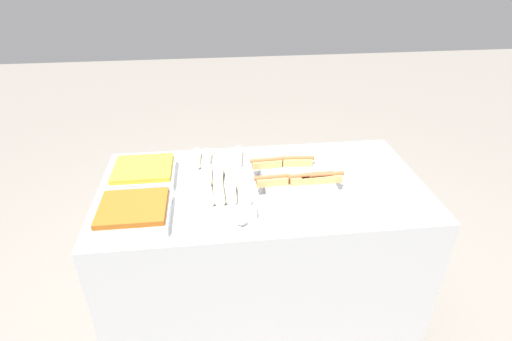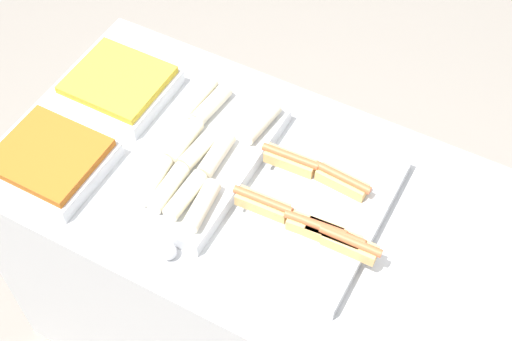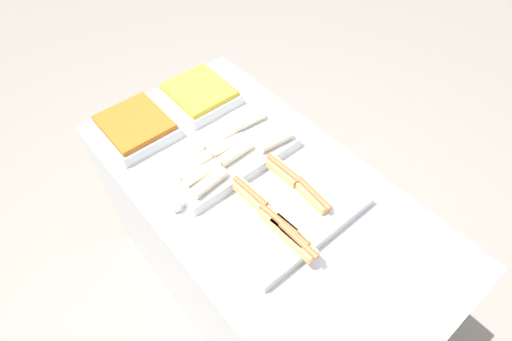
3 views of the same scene
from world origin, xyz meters
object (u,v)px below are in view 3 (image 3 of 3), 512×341
(tray_hotdogs, at_px, (290,211))
(tray_side_back, at_px, (200,94))
(serving_spoon_near, at_px, (174,203))
(tray_wraps, at_px, (227,152))
(tray_side_front, at_px, (136,127))

(tray_hotdogs, height_order, tray_side_back, tray_hotdogs)
(tray_side_back, height_order, serving_spoon_near, tray_side_back)
(tray_wraps, height_order, tray_side_front, tray_wraps)
(tray_wraps, height_order, tray_side_back, tray_wraps)
(tray_side_back, bearing_deg, serving_spoon_near, -44.41)
(tray_wraps, bearing_deg, tray_hotdogs, -0.12)
(tray_hotdogs, distance_m, tray_side_back, 0.74)
(tray_side_front, bearing_deg, tray_side_back, 90.00)
(tray_hotdogs, xyz_separation_m, serving_spoon_near, (-0.30, -0.29, -0.01))
(tray_hotdogs, xyz_separation_m, tray_side_back, (-0.73, 0.12, 0.00))
(tray_hotdogs, height_order, tray_wraps, tray_hotdogs)
(tray_wraps, height_order, serving_spoon_near, tray_wraps)
(tray_side_front, bearing_deg, serving_spoon_near, -11.60)
(tray_hotdogs, distance_m, serving_spoon_near, 0.42)
(tray_wraps, xyz_separation_m, tray_side_front, (-0.36, -0.21, -0.00))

